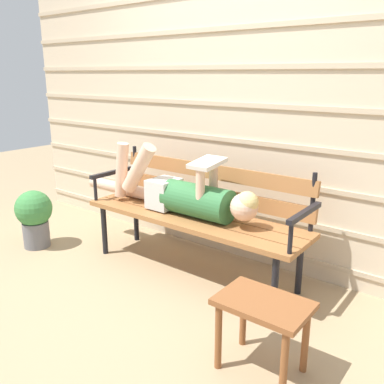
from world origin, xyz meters
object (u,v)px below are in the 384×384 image
(park_bench, at_px, (198,208))
(potted_plant, at_px, (34,215))
(reclining_person, at_px, (181,194))
(footstool, at_px, (263,315))

(park_bench, distance_m, potted_plant, 1.49)
(reclining_person, bearing_deg, footstool, -31.94)
(reclining_person, distance_m, potted_plant, 1.39)
(reclining_person, bearing_deg, park_bench, 35.44)
(park_bench, height_order, potted_plant, park_bench)
(reclining_person, distance_m, footstool, 1.27)
(park_bench, bearing_deg, reclining_person, -144.56)
(park_bench, xyz_separation_m, footstool, (0.95, -0.72, -0.17))
(footstool, bearing_deg, potted_plant, 175.08)
(park_bench, height_order, reclining_person, reclining_person)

